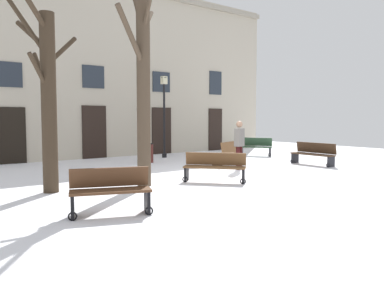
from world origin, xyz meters
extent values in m
plane|color=white|center=(0.00, 0.00, 0.00)|extent=(29.12, 29.12, 0.00)
cube|color=#BCB29E|center=(0.00, 7.03, 4.16)|extent=(18.20, 0.40, 8.32)
cube|color=black|center=(-5.21, 6.81, 1.15)|extent=(1.32, 0.08, 2.31)
cube|color=#262D38|center=(-5.21, 6.81, 3.61)|extent=(1.19, 0.06, 1.01)
cube|color=black|center=(-1.58, 6.81, 1.22)|extent=(1.15, 0.08, 2.43)
cube|color=#262D38|center=(-1.58, 6.81, 3.74)|extent=(1.04, 0.06, 1.03)
cube|color=black|center=(2.08, 6.81, 1.20)|extent=(1.15, 0.08, 2.40)
cube|color=#262D38|center=(2.08, 6.81, 3.72)|extent=(1.03, 0.06, 1.03)
cube|color=black|center=(5.73, 6.81, 1.20)|extent=(0.97, 0.08, 2.40)
cube|color=#262D38|center=(5.73, 6.81, 3.86)|extent=(0.87, 0.06, 1.33)
cylinder|color=#382B1E|center=(-5.57, -0.17, 2.22)|extent=(0.37, 0.37, 4.45)
cylinder|color=#382B1E|center=(-6.10, -0.66, 4.51)|extent=(1.20, 1.12, 1.13)
cylinder|color=#382B1E|center=(-5.97, 0.08, 4.10)|extent=(0.94, 0.63, 1.51)
cylinder|color=#382B1E|center=(-5.81, 0.25, 3.92)|extent=(0.63, 0.97, 0.84)
cylinder|color=#382B1E|center=(-5.13, 0.10, 3.60)|extent=(1.00, 0.68, 0.90)
cylinder|color=#382B1E|center=(-5.64, 0.17, 3.04)|extent=(0.26, 0.77, 1.03)
cylinder|color=#382B1E|center=(-5.83, -0.32, 2.95)|extent=(0.63, 0.44, 0.91)
cylinder|color=#4C3D2D|center=(-3.24, -0.79, 2.66)|extent=(0.37, 0.37, 5.32)
cylinder|color=#4C3D2D|center=(-3.74, -1.06, 3.94)|extent=(1.16, 0.72, 1.42)
cylinder|color=#4C3D2D|center=(-2.81, -0.28, 4.61)|extent=(1.01, 1.15, 0.98)
cylinder|color=#4C3D2D|center=(-3.16, -0.39, 4.73)|extent=(0.29, 0.90, 1.22)
cylinder|color=black|center=(1.19, 5.16, 1.72)|extent=(0.10, 0.10, 3.44)
cylinder|color=black|center=(1.19, 5.16, 0.10)|extent=(0.22, 0.22, 0.20)
cube|color=beige|center=(1.19, 5.16, 3.62)|extent=(0.24, 0.24, 0.36)
cone|color=black|center=(1.19, 5.16, 3.80)|extent=(0.30, 0.30, 0.14)
cylinder|color=#4C1E19|center=(-0.43, 3.88, 0.39)|extent=(0.44, 0.44, 0.77)
torus|color=black|center=(-0.43, 3.88, 0.79)|extent=(0.47, 0.47, 0.04)
cube|color=#3D2819|center=(4.42, -0.72, 0.42)|extent=(0.48, 1.81, 0.05)
cube|color=#3D2819|center=(4.63, -0.73, 0.67)|extent=(0.12, 1.81, 0.42)
cube|color=black|center=(4.43, 0.12, 0.21)|extent=(0.42, 0.06, 0.42)
torus|color=black|center=(4.24, 0.12, 0.08)|extent=(0.03, 0.17, 0.17)
cube|color=black|center=(4.41, -1.57, 0.21)|extent=(0.42, 0.06, 0.42)
torus|color=black|center=(4.23, -1.57, 0.08)|extent=(0.03, 0.17, 0.17)
cube|color=#51331E|center=(-5.31, -3.15, 0.47)|extent=(1.60, 0.98, 0.05)
cube|color=#51331E|center=(-5.24, -2.95, 0.71)|extent=(1.47, 0.64, 0.39)
cube|color=black|center=(-5.97, -2.91, 0.24)|extent=(0.21, 0.43, 0.47)
torus|color=black|center=(-6.04, -3.09, 0.08)|extent=(0.17, 0.09, 0.17)
cube|color=black|center=(-4.65, -3.40, 0.24)|extent=(0.21, 0.43, 0.47)
torus|color=black|center=(-4.72, -3.57, 0.08)|extent=(0.17, 0.09, 0.17)
cube|color=#2D4C33|center=(5.21, 3.11, 0.44)|extent=(1.22, 1.52, 0.05)
cube|color=#2D4C33|center=(5.38, 3.22, 0.68)|extent=(0.93, 1.32, 0.41)
cube|color=black|center=(4.82, 3.69, 0.22)|extent=(0.37, 0.27, 0.44)
torus|color=black|center=(4.68, 3.60, 0.08)|extent=(0.12, 0.16, 0.17)
cube|color=black|center=(5.60, 2.52, 0.22)|extent=(0.37, 0.27, 0.44)
torus|color=black|center=(5.46, 2.43, 0.08)|extent=(0.12, 0.16, 0.17)
cube|color=brown|center=(-1.30, -1.48, 0.44)|extent=(1.54, 1.65, 0.05)
cube|color=brown|center=(-1.14, -1.34, 0.66)|extent=(1.26, 1.40, 0.37)
cube|color=black|center=(-1.86, -0.85, 0.22)|extent=(0.35, 0.32, 0.44)
torus|color=black|center=(-1.99, -0.97, 0.08)|extent=(0.14, 0.15, 0.17)
cube|color=black|center=(-0.74, -2.10, 0.22)|extent=(0.35, 0.32, 0.44)
torus|color=black|center=(-0.87, -2.22, 0.08)|extent=(0.14, 0.15, 0.17)
cube|color=brown|center=(1.84, 1.47, 0.45)|extent=(1.81, 1.09, 0.05)
cube|color=brown|center=(1.91, 1.27, 0.71)|extent=(1.68, 0.77, 0.44)
cube|color=black|center=(2.60, 1.78, 0.22)|extent=(0.21, 0.41, 0.45)
torus|color=black|center=(2.53, 1.95, 0.08)|extent=(0.17, 0.09, 0.17)
cube|color=black|center=(1.07, 1.16, 0.22)|extent=(0.21, 0.41, 0.45)
torus|color=black|center=(1.01, 1.33, 0.08)|extent=(0.17, 0.09, 0.17)
cylinder|color=#350F0F|center=(1.05, 0.01, 0.42)|extent=(0.14, 0.14, 0.84)
cylinder|color=#350F0F|center=(1.22, 0.06, 0.42)|extent=(0.14, 0.14, 0.84)
cube|color=slate|center=(1.13, 0.03, 1.17)|extent=(0.43, 0.32, 0.65)
sphere|color=#9E755B|center=(1.13, 0.03, 1.64)|extent=(0.23, 0.23, 0.23)
camera|label=1|loc=(-8.31, -9.79, 1.87)|focal=35.16mm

